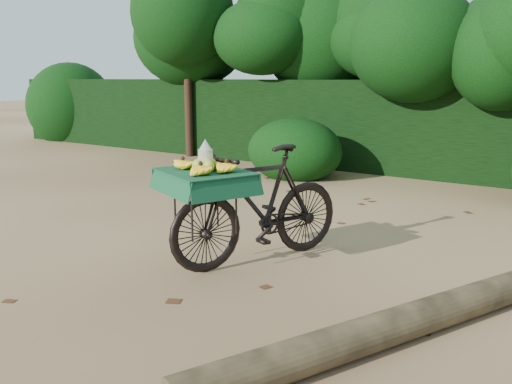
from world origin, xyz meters
The scene contains 7 objects.
ground centered at (0.00, 0.00, 0.00)m, with size 80.00×80.00×0.00m, color tan.
vendor_bicycle centered at (-0.85, -0.04, 0.61)m, with size 1.39×2.06×1.19m.
fallen_log centered at (0.96, -0.87, 0.13)m, with size 0.26×0.26×3.53m, color brown.
hedge_backdrop centered at (0.00, 6.30, 0.90)m, with size 26.00×1.80×1.80m, color black.
tree_row centered at (-0.65, 5.50, 2.00)m, with size 14.50×2.00×4.00m, color black, non-canonical shape.
bush_clumps centered at (0.50, 4.30, 0.45)m, with size 8.80×1.70×0.90m, color black, non-canonical shape.
leaf_litter centered at (0.00, 0.65, 0.01)m, with size 7.00×7.30×0.01m, color #4D2A14, non-canonical shape.
Camera 1 is at (2.15, -4.37, 1.84)m, focal length 38.00 mm.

